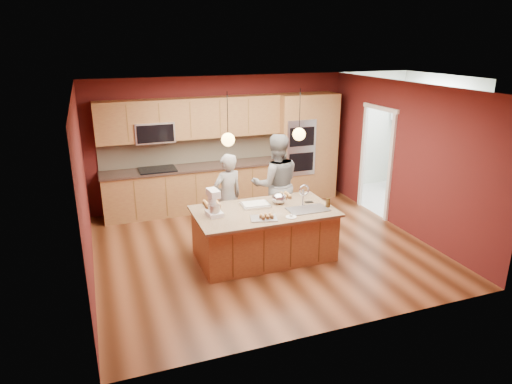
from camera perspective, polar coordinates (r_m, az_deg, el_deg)
name	(u,v)px	position (r m, az deg, el deg)	size (l,w,h in m)	color
floor	(262,247)	(7.90, 0.82, -6.93)	(5.50, 5.50, 0.00)	#452210
ceiling	(263,87)	(7.16, 0.92, 12.96)	(5.50, 5.50, 0.00)	white
wall_back	(221,141)	(9.72, -4.44, 6.36)	(5.50, 5.50, 0.00)	#521816
wall_front	(341,229)	(5.29, 10.62, -4.60)	(5.50, 5.50, 0.00)	#521816
wall_left	(83,190)	(6.96, -20.78, 0.20)	(5.00, 5.00, 0.00)	#521816
wall_right	(404,158)	(8.75, 17.97, 4.12)	(5.00, 5.00, 0.00)	#521816
cabinet_run	(192,164)	(9.41, -7.95, 3.53)	(3.74, 0.64, 2.30)	brown
oven_column	(305,147)	(10.13, 6.20, 5.66)	(1.30, 0.62, 2.30)	brown
doorway_trim	(376,163)	(9.43, 14.77, 3.54)	(0.08, 1.11, 2.20)	white
laundry_room	(433,111)	(10.56, 21.31, 9.45)	(2.60, 2.70, 2.70)	beige
pendant_left	(228,139)	(6.75, -3.52, 6.59)	(0.20, 0.20, 0.80)	black
pendant_right	(299,134)	(7.15, 5.40, 7.24)	(0.20, 0.20, 0.80)	black
island	(265,233)	(7.41, 1.13, -5.13)	(2.22, 1.25, 1.20)	brown
person_left	(228,197)	(7.95, -3.56, -0.69)	(0.57, 0.37, 1.56)	black
person_right	(276,185)	(8.19, 2.50, 0.94)	(0.89, 0.70, 1.84)	gray
stand_mixer	(214,204)	(7.02, -5.31, -1.54)	(0.24, 0.32, 0.41)	white
sheet_cake	(255,205)	(7.43, -0.09, -1.59)	(0.48, 0.37, 0.05)	white
cooling_rack	(264,218)	(6.91, 0.97, -3.30)	(0.40, 0.28, 0.02)	#AFB0B7
mixing_bowl	(279,198)	(7.52, 2.86, -0.78)	(0.23, 0.23, 0.19)	silver
plate	(291,217)	(6.98, 4.42, -3.13)	(0.17, 0.17, 0.01)	white
tumbler	(328,203)	(7.46, 8.99, -1.31)	(0.07, 0.07, 0.15)	#38260E
phone	(309,202)	(7.64, 6.64, -1.25)	(0.14, 0.07, 0.01)	black
cupcakes_left	(212,204)	(7.45, -5.58, -1.49)	(0.25, 0.34, 0.08)	tan
cupcakes_rack	(267,216)	(6.88, 1.35, -3.03)	(0.22, 0.15, 0.07)	tan
cupcakes_right	(285,195)	(7.84, 3.69, -0.41)	(0.17, 0.26, 0.08)	tan
washer	(430,179)	(10.55, 20.91, 1.52)	(0.65, 0.67, 1.05)	white
dryer	(411,172)	(10.98, 18.82, 2.43)	(0.66, 0.68, 1.06)	white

